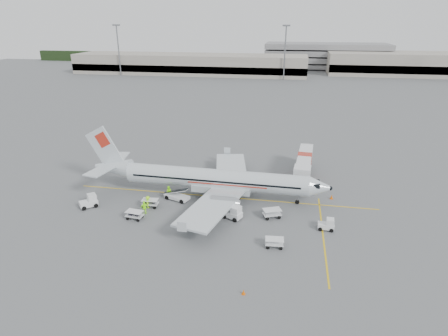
{
  "coord_description": "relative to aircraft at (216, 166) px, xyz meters",
  "views": [
    {
      "loc": [
        9.22,
        -48.55,
        24.22
      ],
      "look_at": [
        0.0,
        2.0,
        3.8
      ],
      "focal_mm": 30.0,
      "sensor_mm": 36.0,
      "label": 1
    }
  ],
  "objects": [
    {
      "name": "terminal_east",
      "position": [
        70.83,
        145.03,
        0.21
      ],
      "size": [
        90.0,
        26.0,
        10.0
      ],
      "primitive_type": null,
      "color": "gray",
      "rests_on": "ground"
    },
    {
      "name": "crew_b",
      "position": [
        -6.68,
        -1.47,
        -3.91
      ],
      "size": [
        1.02,
        0.9,
        1.77
      ],
      "primitive_type": "imported",
      "rotation": [
        0.0,
        0.0,
        -0.31
      ],
      "color": "#A3FB12",
      "rests_on": "ground"
    },
    {
      "name": "cart_empty_a",
      "position": [
        8.46,
        -4.8,
        -4.19
      ],
      "size": [
        2.68,
        2.17,
        1.21
      ],
      "primitive_type": null,
      "rotation": [
        0.0,
        0.0,
        0.4
      ],
      "color": "silver",
      "rests_on": "ground"
    },
    {
      "name": "belt_loader",
      "position": [
        -5.32,
        -1.97,
        -3.49
      ],
      "size": [
        5.13,
        3.29,
        2.6
      ],
      "primitive_type": null,
      "rotation": [
        0.0,
        0.0,
        -0.34
      ],
      "color": "silver",
      "rests_on": "ground"
    },
    {
      "name": "stripe_lead",
      "position": [
        0.83,
        0.03,
        -4.79
      ],
      "size": [
        44.0,
        0.2,
        0.01
      ],
      "primitive_type": "cube",
      "color": "yellow",
      "rests_on": "ground"
    },
    {
      "name": "cone_port",
      "position": [
        -1.95,
        12.59,
        -4.5
      ],
      "size": [
        0.35,
        0.35,
        0.58
      ],
      "primitive_type": "cone",
      "color": "#E75B03",
      "rests_on": "ground"
    },
    {
      "name": "tug_aft",
      "position": [
        -16.7,
        -6.37,
        -3.88
      ],
      "size": [
        2.65,
        2.57,
        1.82
      ],
      "primitive_type": null,
      "rotation": [
        0.0,
        0.0,
        0.73
      ],
      "color": "silver",
      "rests_on": "ground"
    },
    {
      "name": "cart_loaded_a",
      "position": [
        -8.32,
        -4.82,
        -4.22
      ],
      "size": [
        2.29,
        1.45,
        1.15
      ],
      "primitive_type": null,
      "rotation": [
        0.0,
        0.0,
        0.07
      ],
      "color": "silver",
      "rests_on": "ground"
    },
    {
      "name": "stripe_cross",
      "position": [
        14.83,
        -7.97,
        -4.79
      ],
      "size": [
        0.2,
        20.0,
        0.01
      ],
      "primitive_type": "cube",
      "color": "yellow",
      "rests_on": "ground"
    },
    {
      "name": "cart_empty_b",
      "position": [
        9.17,
        -11.63,
        -4.25
      ],
      "size": [
        2.19,
        1.4,
        1.09
      ],
      "primitive_type": null,
      "rotation": [
        0.0,
        0.0,
        0.08
      ],
      "color": "silver",
      "rests_on": "ground"
    },
    {
      "name": "crew_d",
      "position": [
        -8.32,
        -6.82,
        -3.85
      ],
      "size": [
        1.19,
        0.92,
        1.88
      ],
      "primitive_type": "imported",
      "rotation": [
        0.0,
        0.0,
        3.62
      ],
      "color": "#A3FB12",
      "rests_on": "ground"
    },
    {
      "name": "tug_mid",
      "position": [
        3.39,
        -5.92,
        -3.86
      ],
      "size": [
        2.75,
        2.24,
        1.86
      ],
      "primitive_type": null,
      "rotation": [
        0.0,
        0.0,
        -0.42
      ],
      "color": "silver",
      "rests_on": "ground"
    },
    {
      "name": "cart_loaded_b",
      "position": [
        -9.1,
        -8.38,
        -4.23
      ],
      "size": [
        2.31,
        1.54,
        1.13
      ],
      "primitive_type": null,
      "rotation": [
        0.0,
        0.0,
        -0.12
      ],
      "color": "silver",
      "rests_on": "ground"
    },
    {
      "name": "jet_bridge",
      "position": [
        12.74,
        10.13,
        -2.82
      ],
      "size": [
        4.01,
        15.19,
        3.94
      ],
      "primitive_type": null,
      "rotation": [
        0.0,
        0.0,
        -0.08
      ],
      "color": "silver",
      "rests_on": "ground"
    },
    {
      "name": "parking_garage",
      "position": [
        25.83,
        160.03,
        2.21
      ],
      "size": [
        62.0,
        24.0,
        14.0
      ],
      "primitive_type": null,
      "color": "slate",
      "rests_on": "ground"
    },
    {
      "name": "mast_center",
      "position": [
        5.83,
        118.03,
        6.21
      ],
      "size": [
        3.2,
        1.2,
        22.0
      ],
      "primitive_type": null,
      "color": "slate",
      "rests_on": "ground"
    },
    {
      "name": "crew_a",
      "position": [
        -0.92,
        -3.93,
        -4.0
      ],
      "size": [
        0.69,
        0.62,
        1.58
      ],
      "primitive_type": "imported",
      "rotation": [
        0.0,
        0.0,
        0.52
      ],
      "color": "#A3FB12",
      "rests_on": "ground"
    },
    {
      "name": "mast_west",
      "position": [
        -69.17,
        118.03,
        6.21
      ],
      "size": [
        3.2,
        1.2,
        22.0
      ],
      "primitive_type": null,
      "color": "slate",
      "rests_on": "ground"
    },
    {
      "name": "crew_c",
      "position": [
        -8.49,
        -5.11,
        -3.91
      ],
      "size": [
        0.92,
        1.26,
        1.76
      ],
      "primitive_type": "imported",
      "rotation": [
        0.0,
        0.0,
        1.83
      ],
      "color": "#A3FB12",
      "rests_on": "ground"
    },
    {
      "name": "ground",
      "position": [
        0.83,
        0.03,
        -4.79
      ],
      "size": [
        360.0,
        360.0,
        0.0
      ],
      "primitive_type": "plane",
      "color": "#56595B"
    },
    {
      "name": "treeline",
      "position": [
        0.83,
        175.03,
        -1.79
      ],
      "size": [
        300.0,
        3.0,
        6.0
      ],
      "primitive_type": null,
      "color": "black",
      "rests_on": "ground"
    },
    {
      "name": "tug_fore",
      "position": [
        15.23,
        -6.61,
        -4.03
      ],
      "size": [
        2.03,
        1.22,
        1.53
      ],
      "primitive_type": null,
      "rotation": [
        0.0,
        0.0,
        -0.05
      ],
      "color": "silver",
      "rests_on": "ground"
    },
    {
      "name": "terminal_west",
      "position": [
        -39.17,
        130.03,
        -0.29
      ],
      "size": [
        110.0,
        22.0,
        9.0
      ],
      "primitive_type": null,
      "color": "gray",
      "rests_on": "ground"
    },
    {
      "name": "cone_nose",
      "position": [
        16.65,
        2.29,
        -4.45
      ],
      "size": [
        0.41,
        0.41,
        0.68
      ],
      "primitive_type": "cone",
      "color": "#E75B03",
      "rests_on": "ground"
    },
    {
      "name": "aircraft",
      "position": [
        0.0,
        0.0,
        0.0
      ],
      "size": [
        35.3,
        27.93,
        9.58
      ],
      "primitive_type": null,
      "rotation": [
        0.0,
        0.0,
        -0.02
      ],
      "color": "silver",
      "rests_on": "ground"
    },
    {
      "name": "cone_stbd",
      "position": [
        6.75,
        -20.14,
        -4.52
      ],
      "size": [
        0.33,
        0.33,
        0.54
      ],
      "primitive_type": "cone",
      "color": "#E75B03",
      "rests_on": "ground"
    }
  ]
}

